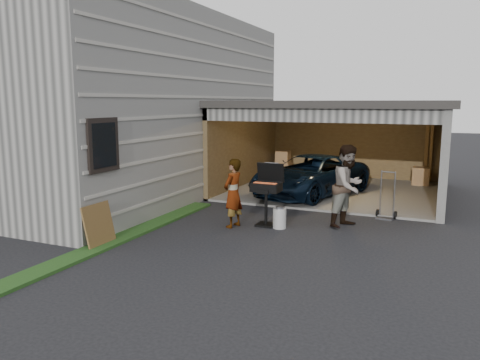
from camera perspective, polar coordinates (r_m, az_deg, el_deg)
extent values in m
plane|color=black|center=(9.64, -1.17, -7.79)|extent=(80.00, 80.00, 0.00)
cube|color=#474744|center=(15.82, -15.11, 8.76)|extent=(7.00, 11.00, 5.50)
cube|color=#193814|center=(9.99, -15.56, -7.36)|extent=(0.50, 8.00, 0.06)
cube|color=#605E59|center=(15.44, 11.62, -1.28)|extent=(6.50, 6.00, 0.06)
cube|color=#473621|center=(18.11, 13.73, 4.43)|extent=(6.50, 0.15, 2.70)
cube|color=#473621|center=(14.93, 23.80, 2.87)|extent=(0.15, 6.00, 2.70)
cube|color=#473621|center=(16.21, 0.72, 4.14)|extent=(0.15, 6.00, 2.70)
cube|color=#2D2B28|center=(15.18, 11.97, 9.05)|extent=(6.80, 6.30, 0.20)
cube|color=#474744|center=(12.34, 9.10, 7.78)|extent=(6.50, 0.16, 0.36)
cube|color=beige|center=(13.52, 10.44, 8.31)|extent=(6.00, 2.40, 0.06)
cube|color=#474744|center=(12.00, 23.62, 1.44)|extent=(0.20, 0.18, 2.70)
cube|color=brown|center=(18.15, 5.25, 1.37)|extent=(0.60, 0.50, 0.50)
cube|color=brown|center=(18.09, 5.27, 2.86)|extent=(0.50, 0.45, 0.45)
cube|color=brown|center=(17.15, 21.19, 0.45)|extent=(0.55, 0.50, 0.60)
cube|color=brown|center=(17.64, 22.03, 3.39)|extent=(0.24, 0.43, 2.20)
imported|color=black|center=(14.37, 8.57, 0.34)|extent=(3.25, 4.75, 1.21)
imported|color=#AAB4D6|center=(10.73, -0.85, -1.61)|extent=(0.47, 0.64, 1.60)
imported|color=#43291A|center=(11.04, 13.06, -0.72)|extent=(1.03, 1.14, 1.91)
cube|color=black|center=(11.02, 3.17, -5.46)|extent=(0.41, 0.41, 0.05)
cylinder|color=black|center=(10.92, 3.19, -3.33)|extent=(0.07, 0.07, 0.83)
cube|color=black|center=(10.82, 3.22, -0.88)|extent=(0.65, 0.45, 0.20)
cube|color=#59595B|center=(10.81, 3.22, -0.44)|extent=(0.59, 0.39, 0.01)
cube|color=black|center=(11.04, 3.75, 0.93)|extent=(0.65, 0.12, 0.45)
cylinder|color=#BBBBB7|center=(10.78, 4.84, -4.69)|extent=(0.39, 0.39, 0.46)
cube|color=brown|center=(9.79, -16.82, -5.32)|extent=(0.22, 0.78, 0.86)
cube|color=slate|center=(12.15, 17.23, -4.47)|extent=(0.42, 0.30, 0.04)
cylinder|color=black|center=(12.31, 16.41, -3.87)|extent=(0.07, 0.20, 0.20)
cylinder|color=black|center=(12.21, 18.41, -4.09)|extent=(0.07, 0.20, 0.20)
cylinder|color=slate|center=(12.20, 16.77, -1.57)|extent=(0.03, 0.03, 1.16)
cylinder|color=slate|center=(12.12, 18.29, -1.72)|extent=(0.03, 0.03, 1.16)
cylinder|color=slate|center=(12.07, 17.66, 0.93)|extent=(0.33, 0.08, 0.03)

